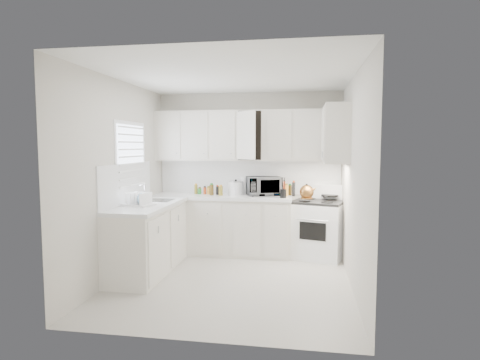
% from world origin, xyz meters
% --- Properties ---
extents(floor, '(3.20, 3.20, 0.00)m').
position_xyz_m(floor, '(0.00, 0.00, 0.00)').
color(floor, '#B8B2A8').
rests_on(floor, ground).
extents(ceiling, '(3.20, 3.20, 0.00)m').
position_xyz_m(ceiling, '(0.00, 0.00, 2.60)').
color(ceiling, white).
rests_on(ceiling, ground).
extents(wall_back, '(3.00, 0.00, 3.00)m').
position_xyz_m(wall_back, '(0.00, 1.60, 1.30)').
color(wall_back, beige).
rests_on(wall_back, ground).
extents(wall_front, '(3.00, 0.00, 3.00)m').
position_xyz_m(wall_front, '(0.00, -1.60, 1.30)').
color(wall_front, beige).
rests_on(wall_front, ground).
extents(wall_left, '(0.00, 3.20, 3.20)m').
position_xyz_m(wall_left, '(-1.50, 0.00, 1.30)').
color(wall_left, beige).
rests_on(wall_left, ground).
extents(wall_right, '(0.00, 3.20, 3.20)m').
position_xyz_m(wall_right, '(1.50, 0.00, 1.30)').
color(wall_right, beige).
rests_on(wall_right, ground).
extents(window_blinds, '(0.06, 0.96, 1.06)m').
position_xyz_m(window_blinds, '(-1.48, 0.35, 1.55)').
color(window_blinds, white).
rests_on(window_blinds, wall_left).
extents(lower_cabinets_back, '(2.22, 0.60, 0.90)m').
position_xyz_m(lower_cabinets_back, '(-0.39, 1.30, 0.45)').
color(lower_cabinets_back, beige).
rests_on(lower_cabinets_back, floor).
extents(lower_cabinets_left, '(0.60, 1.60, 0.90)m').
position_xyz_m(lower_cabinets_left, '(-1.20, 0.20, 0.45)').
color(lower_cabinets_left, beige).
rests_on(lower_cabinets_left, floor).
extents(countertop_back, '(2.24, 0.64, 0.05)m').
position_xyz_m(countertop_back, '(-0.39, 1.29, 0.93)').
color(countertop_back, silver).
rests_on(countertop_back, lower_cabinets_back).
extents(countertop_left, '(0.64, 1.62, 0.05)m').
position_xyz_m(countertop_left, '(-1.19, 0.20, 0.93)').
color(countertop_left, silver).
rests_on(countertop_left, lower_cabinets_left).
extents(backsplash_back, '(2.98, 0.02, 0.55)m').
position_xyz_m(backsplash_back, '(0.00, 1.59, 1.23)').
color(backsplash_back, silver).
rests_on(backsplash_back, wall_back).
extents(backsplash_left, '(0.02, 1.60, 0.55)m').
position_xyz_m(backsplash_left, '(-1.49, 0.20, 1.23)').
color(backsplash_left, silver).
rests_on(backsplash_left, wall_left).
extents(upper_cabinets_back, '(3.00, 0.33, 0.80)m').
position_xyz_m(upper_cabinets_back, '(0.00, 1.44, 1.50)').
color(upper_cabinets_back, beige).
rests_on(upper_cabinets_back, wall_back).
extents(upper_cabinets_right, '(0.33, 0.90, 0.80)m').
position_xyz_m(upper_cabinets_right, '(1.33, 0.82, 1.50)').
color(upper_cabinets_right, beige).
rests_on(upper_cabinets_right, wall_right).
extents(sink, '(0.42, 0.38, 0.30)m').
position_xyz_m(sink, '(-1.19, 0.55, 1.07)').
color(sink, gray).
rests_on(sink, countertop_left).
extents(stove, '(0.88, 0.79, 1.14)m').
position_xyz_m(stove, '(1.13, 1.29, 0.57)').
color(stove, white).
rests_on(stove, floor).
extents(tea_kettle, '(0.30, 0.27, 0.24)m').
position_xyz_m(tea_kettle, '(0.95, 1.13, 1.06)').
color(tea_kettle, '#9E682B').
rests_on(tea_kettle, stove).
extents(frying_pan, '(0.40, 0.51, 0.04)m').
position_xyz_m(frying_pan, '(1.31, 1.45, 0.97)').
color(frying_pan, black).
rests_on(frying_pan, stove).
extents(microwave, '(0.60, 0.46, 0.36)m').
position_xyz_m(microwave, '(0.28, 1.41, 1.13)').
color(microwave, gray).
rests_on(microwave, countertop_back).
extents(rice_cooker, '(0.29, 0.29, 0.25)m').
position_xyz_m(rice_cooker, '(-0.18, 1.40, 1.07)').
color(rice_cooker, white).
rests_on(rice_cooker, countertop_back).
extents(paper_towel, '(0.12, 0.12, 0.27)m').
position_xyz_m(paper_towel, '(-0.06, 1.52, 1.08)').
color(paper_towel, white).
rests_on(paper_towel, countertop_back).
extents(utensil_crock, '(0.14, 0.14, 0.32)m').
position_xyz_m(utensil_crock, '(0.60, 1.11, 1.11)').
color(utensil_crock, black).
rests_on(utensil_crock, countertop_back).
extents(dish_rack, '(0.43, 0.36, 0.20)m').
position_xyz_m(dish_rack, '(-1.25, 0.02, 1.05)').
color(dish_rack, white).
rests_on(dish_rack, countertop_left).
extents(spice_left_0, '(0.06, 0.06, 0.13)m').
position_xyz_m(spice_left_0, '(-0.85, 1.42, 1.02)').
color(spice_left_0, olive).
rests_on(spice_left_0, countertop_back).
extents(spice_left_1, '(0.06, 0.06, 0.13)m').
position_xyz_m(spice_left_1, '(-0.78, 1.33, 1.02)').
color(spice_left_1, '#2A802E').
rests_on(spice_left_1, countertop_back).
extents(spice_left_2, '(0.06, 0.06, 0.13)m').
position_xyz_m(spice_left_2, '(-0.70, 1.42, 1.02)').
color(spice_left_2, '#C7431A').
rests_on(spice_left_2, countertop_back).
extents(spice_left_3, '(0.06, 0.06, 0.13)m').
position_xyz_m(spice_left_3, '(-0.62, 1.33, 1.02)').
color(spice_left_3, gold).
rests_on(spice_left_3, countertop_back).
extents(spice_left_4, '(0.06, 0.06, 0.13)m').
position_xyz_m(spice_left_4, '(-0.55, 1.42, 1.02)').
color(spice_left_4, brown).
rests_on(spice_left_4, countertop_back).
extents(spice_left_5, '(0.06, 0.06, 0.13)m').
position_xyz_m(spice_left_5, '(-0.47, 1.33, 1.02)').
color(spice_left_5, black).
rests_on(spice_left_5, countertop_back).
extents(spice_left_6, '(0.06, 0.06, 0.13)m').
position_xyz_m(spice_left_6, '(-0.40, 1.42, 1.02)').
color(spice_left_6, olive).
rests_on(spice_left_6, countertop_back).
extents(sauce_right_0, '(0.06, 0.06, 0.19)m').
position_xyz_m(sauce_right_0, '(0.58, 1.46, 1.05)').
color(sauce_right_0, '#C7431A').
rests_on(sauce_right_0, countertop_back).
extents(sauce_right_1, '(0.06, 0.06, 0.19)m').
position_xyz_m(sauce_right_1, '(0.64, 1.40, 1.05)').
color(sauce_right_1, gold).
rests_on(sauce_right_1, countertop_back).
extents(sauce_right_2, '(0.06, 0.06, 0.19)m').
position_xyz_m(sauce_right_2, '(0.69, 1.46, 1.05)').
color(sauce_right_2, brown).
rests_on(sauce_right_2, countertop_back).
extents(sauce_right_3, '(0.06, 0.06, 0.19)m').
position_xyz_m(sauce_right_3, '(0.74, 1.40, 1.05)').
color(sauce_right_3, black).
rests_on(sauce_right_3, countertop_back).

